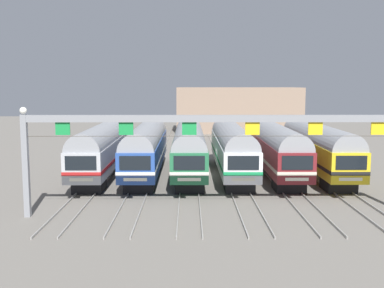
# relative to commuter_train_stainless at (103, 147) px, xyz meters

# --- Properties ---
(ground_plane) EXTENTS (160.00, 160.00, 0.00)m
(ground_plane) POSITION_rel_commuter_train_stainless_xyz_m (9.83, 0.01, -2.69)
(ground_plane) COLOR slate
(track_bed) EXTENTS (21.17, 70.00, 0.15)m
(track_bed) POSITION_rel_commuter_train_stainless_xyz_m (9.83, 17.01, -2.61)
(track_bed) COLOR gray
(track_bed) RESTS_ON ground
(commuter_train_stainless) EXTENTS (2.88, 18.06, 4.77)m
(commuter_train_stainless) POSITION_rel_commuter_train_stainless_xyz_m (0.00, 0.00, 0.00)
(commuter_train_stainless) COLOR #B2B5BA
(commuter_train_stainless) RESTS_ON ground
(commuter_train_blue) EXTENTS (2.88, 18.06, 4.77)m
(commuter_train_blue) POSITION_rel_commuter_train_stainless_xyz_m (3.93, 0.00, 0.00)
(commuter_train_blue) COLOR #284C9E
(commuter_train_blue) RESTS_ON ground
(commuter_train_green) EXTENTS (2.88, 18.06, 5.05)m
(commuter_train_green) POSITION_rel_commuter_train_stainless_xyz_m (7.87, 0.00, 0.00)
(commuter_train_green) COLOR #236B42
(commuter_train_green) RESTS_ON ground
(commuter_train_white) EXTENTS (2.88, 18.06, 5.05)m
(commuter_train_white) POSITION_rel_commuter_train_stainless_xyz_m (11.80, 0.00, 0.00)
(commuter_train_white) COLOR white
(commuter_train_white) RESTS_ON ground
(commuter_train_maroon) EXTENTS (2.88, 18.06, 4.77)m
(commuter_train_maroon) POSITION_rel_commuter_train_stainless_xyz_m (15.73, 0.00, 0.00)
(commuter_train_maroon) COLOR maroon
(commuter_train_maroon) RESTS_ON ground
(commuter_train_yellow) EXTENTS (2.88, 18.06, 4.77)m
(commuter_train_yellow) POSITION_rel_commuter_train_stainless_xyz_m (19.67, 0.00, 0.00)
(commuter_train_yellow) COLOR gold
(commuter_train_yellow) RESTS_ON ground
(catenary_gantry) EXTENTS (24.91, 0.44, 6.97)m
(catenary_gantry) POSITION_rel_commuter_train_stainless_xyz_m (9.83, -13.49, 2.65)
(catenary_gantry) COLOR gray
(catenary_gantry) RESTS_ON ground
(maintenance_building) EXTENTS (21.46, 10.00, 7.77)m
(maintenance_building) POSITION_rel_commuter_train_stainless_xyz_m (16.54, 40.47, 1.20)
(maintenance_building) COLOR gray
(maintenance_building) RESTS_ON ground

